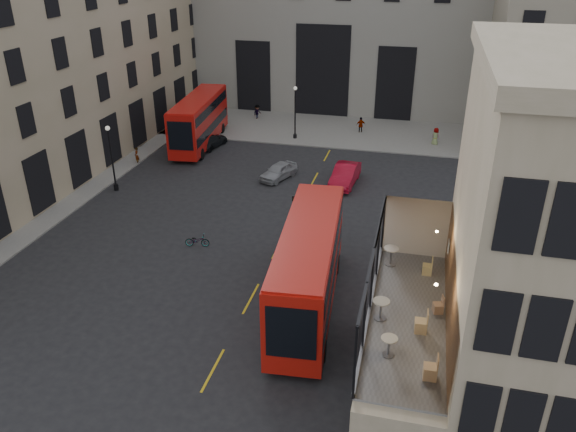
% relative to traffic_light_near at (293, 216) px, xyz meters
% --- Properties ---
extents(ground, '(140.00, 140.00, 0.00)m').
position_rel_traffic_light_near_xyz_m(ground, '(1.00, -12.00, -2.42)').
color(ground, black).
rests_on(ground, ground).
extents(host_building_main, '(7.26, 11.40, 15.10)m').
position_rel_traffic_light_near_xyz_m(host_building_main, '(10.95, -12.00, 5.36)').
color(host_building_main, tan).
rests_on(host_building_main, ground).
extents(host_frontage, '(3.00, 11.00, 4.50)m').
position_rel_traffic_light_near_xyz_m(host_frontage, '(7.50, -12.00, -0.17)').
color(host_frontage, tan).
rests_on(host_frontage, ground).
extents(cafe_floor, '(3.00, 10.00, 0.10)m').
position_rel_traffic_light_near_xyz_m(cafe_floor, '(7.50, -12.00, 2.12)').
color(cafe_floor, slate).
rests_on(cafe_floor, host_frontage).
extents(gateway, '(35.00, 10.60, 18.00)m').
position_rel_traffic_light_near_xyz_m(gateway, '(-4.00, 35.99, 6.96)').
color(gateway, gray).
rests_on(gateway, ground).
extents(pavement_far, '(40.00, 12.00, 0.12)m').
position_rel_traffic_light_near_xyz_m(pavement_far, '(-5.00, 26.00, -2.36)').
color(pavement_far, slate).
rests_on(pavement_far, ground).
extents(pavement_left, '(8.00, 48.00, 0.12)m').
position_rel_traffic_light_near_xyz_m(pavement_left, '(-21.00, -0.00, -2.36)').
color(pavement_left, slate).
rests_on(pavement_left, ground).
extents(traffic_light_near, '(0.16, 0.20, 3.80)m').
position_rel_traffic_light_near_xyz_m(traffic_light_near, '(0.00, 0.00, 0.00)').
color(traffic_light_near, black).
rests_on(traffic_light_near, ground).
extents(traffic_light_far, '(0.16, 0.20, 3.80)m').
position_rel_traffic_light_near_xyz_m(traffic_light_far, '(-14.00, 16.00, 0.00)').
color(traffic_light_far, black).
rests_on(traffic_light_far, ground).
extents(street_lamp_a, '(0.36, 0.36, 5.33)m').
position_rel_traffic_light_near_xyz_m(street_lamp_a, '(-16.00, 6.00, -0.03)').
color(street_lamp_a, black).
rests_on(street_lamp_a, ground).
extents(street_lamp_b, '(0.36, 0.36, 5.33)m').
position_rel_traffic_light_near_xyz_m(street_lamp_b, '(-5.00, 22.00, -0.03)').
color(street_lamp_b, black).
rests_on(street_lamp_b, ground).
extents(bus_near, '(3.70, 12.16, 4.78)m').
position_rel_traffic_light_near_xyz_m(bus_near, '(2.25, -6.02, 0.26)').
color(bus_near, '#B3140C').
rests_on(bus_near, ground).
extents(bus_far, '(3.84, 11.92, 4.67)m').
position_rel_traffic_light_near_xyz_m(bus_far, '(-13.58, 18.14, 0.20)').
color(bus_far, '#B7110C').
rests_on(bus_far, ground).
extents(car_a, '(2.92, 4.23, 1.34)m').
position_rel_traffic_light_near_xyz_m(car_a, '(-3.97, 11.46, -1.76)').
color(car_a, gray).
rests_on(car_a, ground).
extents(car_b, '(2.10, 5.06, 1.63)m').
position_rel_traffic_light_near_xyz_m(car_b, '(1.63, 11.58, -1.61)').
color(car_b, '#A80A20').
rests_on(car_b, ground).
extents(car_c, '(2.58, 4.70, 1.29)m').
position_rel_traffic_light_near_xyz_m(car_c, '(-12.42, 17.61, -1.78)').
color(car_c, black).
rests_on(car_c, ground).
extents(bicycle, '(1.66, 0.84, 0.83)m').
position_rel_traffic_light_near_xyz_m(bicycle, '(-6.18, -1.07, -2.01)').
color(bicycle, gray).
rests_on(bicycle, ground).
extents(cyclist, '(0.51, 0.73, 1.92)m').
position_rel_traffic_light_near_xyz_m(cyclist, '(-0.23, 5.26, -1.46)').
color(cyclist, '#E9FF1A').
rests_on(cyclist, ground).
extents(pedestrian_a, '(1.07, 0.90, 1.96)m').
position_rel_traffic_light_near_xyz_m(pedestrian_a, '(-12.51, 17.72, -1.45)').
color(pedestrian_a, gray).
rests_on(pedestrian_a, ground).
extents(pedestrian_b, '(0.98, 1.24, 1.67)m').
position_rel_traffic_light_near_xyz_m(pedestrian_b, '(-10.64, 27.72, -1.59)').
color(pedestrian_b, gray).
rests_on(pedestrian_b, ground).
extents(pedestrian_c, '(1.08, 0.74, 1.70)m').
position_rel_traffic_light_near_xyz_m(pedestrian_c, '(1.18, 25.49, -1.57)').
color(pedestrian_c, gray).
rests_on(pedestrian_c, ground).
extents(pedestrian_d, '(1.02, 0.96, 1.75)m').
position_rel_traffic_light_near_xyz_m(pedestrian_d, '(8.72, 23.43, -1.55)').
color(pedestrian_d, gray).
rests_on(pedestrian_d, ground).
extents(pedestrian_e, '(0.57, 0.66, 1.53)m').
position_rel_traffic_light_near_xyz_m(pedestrian_e, '(-17.15, 11.82, -1.66)').
color(pedestrian_e, gray).
rests_on(pedestrian_e, ground).
extents(cafe_table_near, '(0.61, 0.61, 0.76)m').
position_rel_traffic_light_near_xyz_m(cafe_table_near, '(6.94, -14.57, 2.68)').
color(cafe_table_near, silver).
rests_on(cafe_table_near, cafe_floor).
extents(cafe_table_mid, '(0.67, 0.67, 0.84)m').
position_rel_traffic_light_near_xyz_m(cafe_table_mid, '(6.46, -12.45, 2.73)').
color(cafe_table_mid, beige).
rests_on(cafe_table_mid, cafe_floor).
extents(cafe_table_far, '(0.69, 0.69, 0.86)m').
position_rel_traffic_light_near_xyz_m(cafe_table_far, '(6.52, -8.19, 2.74)').
color(cafe_table_far, silver).
rests_on(cafe_table_far, cafe_floor).
extents(cafe_chair_a, '(0.48, 0.48, 0.93)m').
position_rel_traffic_light_near_xyz_m(cafe_chair_a, '(8.42, -15.41, 2.46)').
color(cafe_chair_a, '#D9AF7D').
rests_on(cafe_chair_a, cafe_floor).
extents(cafe_chair_b, '(0.48, 0.48, 0.93)m').
position_rel_traffic_light_near_xyz_m(cafe_chair_b, '(8.03, -12.91, 2.46)').
color(cafe_chair_b, tan).
rests_on(cafe_chair_b, cafe_floor).
extents(cafe_chair_c, '(0.46, 0.46, 0.76)m').
position_rel_traffic_light_near_xyz_m(cafe_chair_c, '(8.66, -11.49, 2.41)').
color(cafe_chair_c, tan).
rests_on(cafe_chair_c, cafe_floor).
extents(cafe_chair_d, '(0.41, 0.41, 0.84)m').
position_rel_traffic_light_near_xyz_m(cafe_chair_d, '(8.18, -8.62, 2.43)').
color(cafe_chair_d, '#CFBB77').
rests_on(cafe_chair_d, cafe_floor).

